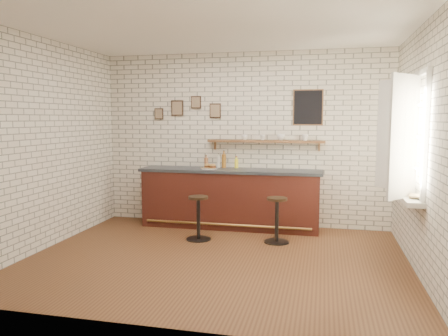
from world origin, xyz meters
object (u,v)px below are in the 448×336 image
(condiment_bottle_yellow, at_px, (236,163))
(sandwich_plate, at_px, (209,169))
(shelf_cup_b, at_px, (263,137))
(book_lower, at_px, (409,196))
(book_upper, at_px, (409,195))
(ciabatta_sandwich, at_px, (210,166))
(shelf_cup_a, at_px, (245,137))
(bitters_bottle_white, at_px, (219,162))
(bar_stool_left, at_px, (198,216))
(bitters_bottle_amber, at_px, (224,161))
(bar_stool_right, at_px, (277,218))
(bitters_bottle_brown, at_px, (206,162))
(shelf_cup_c, at_px, (281,137))
(bar_counter, at_px, (230,198))
(shelf_cup_d, at_px, (305,137))

(condiment_bottle_yellow, bearing_deg, sandwich_plate, -150.95)
(condiment_bottle_yellow, relative_size, shelf_cup_b, 2.13)
(book_lower, relative_size, book_upper, 1.01)
(ciabatta_sandwich, height_order, shelf_cup_a, shelf_cup_a)
(bitters_bottle_white, xyz_separation_m, bar_stool_left, (-0.07, -1.06, -0.75))
(bitters_bottle_white, relative_size, bitters_bottle_amber, 0.82)
(bitters_bottle_amber, distance_m, bar_stool_right, 1.59)
(condiment_bottle_yellow, xyz_separation_m, book_lower, (2.48, -1.88, -0.16))
(condiment_bottle_yellow, bearing_deg, book_lower, -37.18)
(bitters_bottle_brown, distance_m, book_lower, 3.57)
(shelf_cup_c, distance_m, book_upper, 2.65)
(shelf_cup_c, relative_size, book_upper, 0.59)
(bar_stool_left, bearing_deg, bar_stool_right, 5.51)
(bar_stool_left, distance_m, bar_stool_right, 1.20)
(bitters_bottle_amber, height_order, bar_stool_left, bitters_bottle_amber)
(sandwich_plate, distance_m, bitters_bottle_white, 0.27)
(bitters_bottle_white, height_order, bar_stool_right, bitters_bottle_white)
(shelf_cup_a, height_order, book_lower, shelf_cup_a)
(bar_stool_left, xyz_separation_m, book_upper, (2.87, -0.86, 0.59))
(bar_stool_left, relative_size, book_upper, 3.05)
(ciabatta_sandwich, height_order, bar_stool_right, ciabatta_sandwich)
(bar_counter, height_order, sandwich_plate, sandwich_plate)
(bar_counter, bearing_deg, shelf_cup_b, 21.03)
(shelf_cup_c, bearing_deg, shelf_cup_d, -56.31)
(sandwich_plate, height_order, shelf_cup_c, shelf_cup_c)
(condiment_bottle_yellow, xyz_separation_m, shelf_cup_a, (0.14, 0.01, 0.45))
(shelf_cup_c, height_order, book_upper, shelf_cup_c)
(shelf_cup_b, bearing_deg, condiment_bottle_yellow, 140.90)
(condiment_bottle_yellow, bearing_deg, shelf_cup_c, 0.91)
(sandwich_plate, bearing_deg, bitters_bottle_amber, 49.50)
(bar_counter, bearing_deg, book_upper, -34.17)
(bar_stool_right, relative_size, shelf_cup_d, 6.20)
(bitters_bottle_amber, height_order, bar_stool_right, bitters_bottle_amber)
(ciabatta_sandwich, bearing_deg, book_lower, -29.65)
(sandwich_plate, relative_size, condiment_bottle_yellow, 1.37)
(bitters_bottle_white, height_order, bitters_bottle_amber, bitters_bottle_amber)
(ciabatta_sandwich, bearing_deg, bitters_bottle_white, 68.42)
(bar_counter, relative_size, ciabatta_sandwich, 12.83)
(condiment_bottle_yellow, height_order, shelf_cup_d, shelf_cup_d)
(shelf_cup_a, distance_m, shelf_cup_b, 0.31)
(bar_counter, relative_size, bitters_bottle_white, 12.53)
(shelf_cup_b, xyz_separation_m, shelf_cup_d, (0.72, 0.00, 0.01))
(bar_counter, distance_m, book_upper, 3.12)
(ciabatta_sandwich, xyz_separation_m, book_lower, (2.89, -1.65, -0.12))
(bar_counter, bearing_deg, sandwich_plate, -172.53)
(shelf_cup_b, bearing_deg, shelf_cup_d, -40.65)
(bitters_bottle_brown, bearing_deg, bitters_bottle_amber, 0.00)
(bar_counter, distance_m, bitters_bottle_amber, 0.67)
(ciabatta_sandwich, bearing_deg, bar_stool_left, -88.07)
(bitters_bottle_brown, height_order, bar_stool_right, bitters_bottle_brown)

